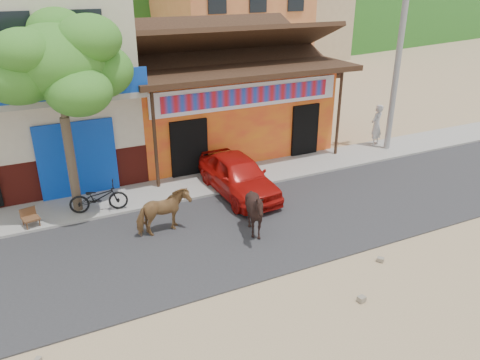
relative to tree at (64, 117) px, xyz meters
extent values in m
plane|color=#9E825B|center=(4.60, -5.80, -3.12)|extent=(120.00, 120.00, 0.00)
cube|color=#28282B|center=(4.60, -3.30, -3.10)|extent=(60.00, 5.00, 0.04)
cube|color=gray|center=(4.60, 0.20, -3.06)|extent=(60.00, 2.00, 0.12)
cube|color=orange|center=(6.60, 4.20, -1.32)|extent=(8.00, 6.00, 3.60)
cube|color=beige|center=(-0.90, 4.20, 0.38)|extent=(7.00, 6.00, 7.00)
cube|color=tan|center=(22.60, 24.20, 1.88)|extent=(8.00, 8.00, 10.00)
cylinder|color=gray|center=(12.80, 0.20, 1.00)|extent=(0.24, 0.24, 8.00)
imported|color=olive|center=(2.06, -2.47, -2.43)|extent=(1.64, 0.95, 1.31)
imported|color=black|center=(4.36, -3.75, -2.33)|extent=(1.78, 1.72, 1.49)
imported|color=#B1110C|center=(5.14, -1.00, -2.40)|extent=(1.65, 4.01, 1.36)
imported|color=black|center=(0.60, -0.41, -2.54)|extent=(1.85, 0.92, 0.93)
imported|color=#B9B9B9|center=(12.60, 0.76, -2.11)|extent=(0.77, 0.65, 1.79)
camera|label=1|loc=(-1.17, -14.11, 3.75)|focal=35.00mm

